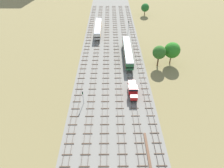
{
  "coord_description": "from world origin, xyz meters",
  "views": [
    {
      "loc": [
        -0.56,
        -19.97,
        41.63
      ],
      "look_at": [
        0.0,
        32.23,
        1.5
      ],
      "focal_mm": 32.78,
      "sensor_mm": 36.0,
      "label": 1
    }
  ],
  "objects_px": {
    "shunter_loco_centre_right_nearest": "(133,90)",
    "signal_post_near": "(83,96)",
    "passenger_coach_centre_right_near": "(128,52)",
    "signal_post_nearest": "(128,25)",
    "diesel_railcar_left_mid": "(98,28)"
  },
  "relations": [
    {
      "from": "diesel_railcar_left_mid",
      "to": "signal_post_near",
      "type": "bearing_deg",
      "value": -92.39
    },
    {
      "from": "diesel_railcar_left_mid",
      "to": "signal_post_nearest",
      "type": "relative_size",
      "value": 3.53
    },
    {
      "from": "passenger_coach_centre_right_near",
      "to": "signal_post_nearest",
      "type": "relative_size",
      "value": 3.79
    },
    {
      "from": "signal_post_nearest",
      "to": "shunter_loco_centre_right_nearest",
      "type": "bearing_deg",
      "value": -92.55
    },
    {
      "from": "signal_post_nearest",
      "to": "signal_post_near",
      "type": "relative_size",
      "value": 1.26
    },
    {
      "from": "diesel_railcar_left_mid",
      "to": "shunter_loco_centre_right_nearest",
      "type": "bearing_deg",
      "value": -74.85
    },
    {
      "from": "shunter_loco_centre_right_nearest",
      "to": "signal_post_near",
      "type": "height_order",
      "value": "signal_post_near"
    },
    {
      "from": "passenger_coach_centre_right_near",
      "to": "signal_post_near",
      "type": "distance_m",
      "value": 30.65
    },
    {
      "from": "shunter_loco_centre_right_nearest",
      "to": "diesel_railcar_left_mid",
      "type": "bearing_deg",
      "value": 105.15
    },
    {
      "from": "diesel_railcar_left_mid",
      "to": "signal_post_near",
      "type": "xyz_separation_m",
      "value": [
        -2.13,
        -50.9,
        0.38
      ]
    },
    {
      "from": "signal_post_near",
      "to": "passenger_coach_centre_right_near",
      "type": "bearing_deg",
      "value": 60.95
    },
    {
      "from": "shunter_loco_centre_right_nearest",
      "to": "signal_post_nearest",
      "type": "distance_m",
      "value": 47.89
    },
    {
      "from": "signal_post_nearest",
      "to": "signal_post_near",
      "type": "height_order",
      "value": "signal_post_nearest"
    },
    {
      "from": "shunter_loco_centre_right_nearest",
      "to": "signal_post_nearest",
      "type": "xyz_separation_m",
      "value": [
        2.13,
        47.82,
        1.65
      ]
    },
    {
      "from": "diesel_railcar_left_mid",
      "to": "signal_post_near",
      "type": "relative_size",
      "value": 4.44
    }
  ]
}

